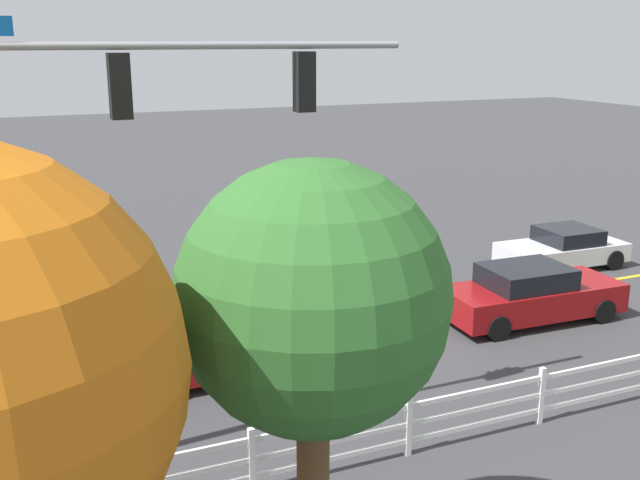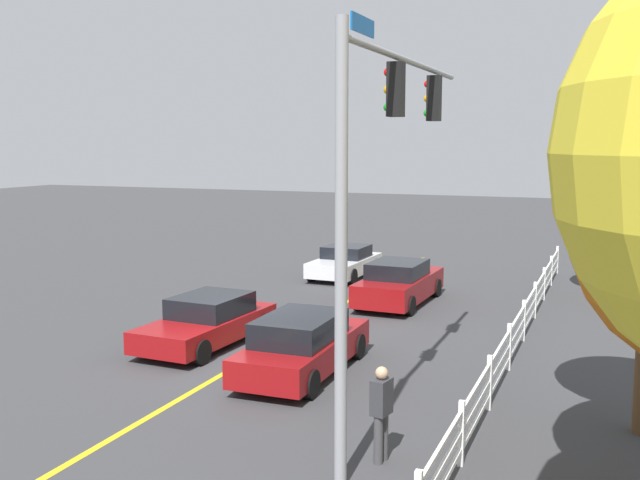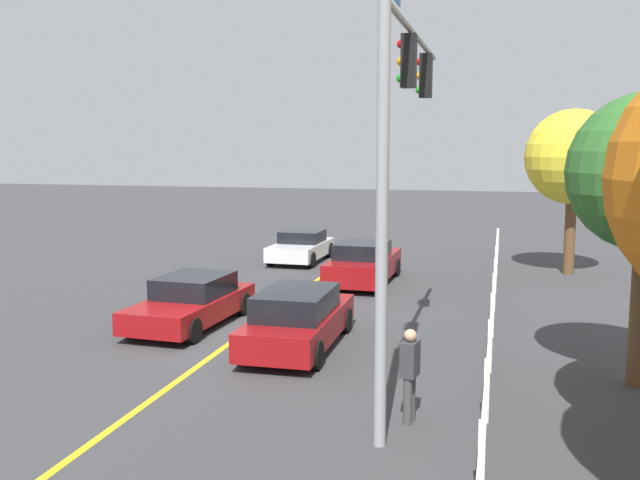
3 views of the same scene
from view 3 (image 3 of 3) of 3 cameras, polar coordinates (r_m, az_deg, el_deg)
ground_plane at (r=18.50m, az=-6.50°, el=-7.68°), size 120.00×120.00×0.00m
lane_center_stripe at (r=22.17m, az=-2.80°, el=-5.05°), size 28.00×0.16×0.01m
signal_assembly at (r=13.31m, az=6.59°, el=9.24°), size 7.79×0.38×7.46m
car_0 at (r=17.26m, az=-1.77°, el=-6.33°), size 4.73×1.92×1.45m
car_1 at (r=25.21m, az=3.48°, el=-1.86°), size 4.80×2.07×1.49m
car_2 at (r=29.87m, az=-1.51°, el=-0.54°), size 4.09×2.01×1.29m
car_3 at (r=19.69m, az=-10.21°, el=-4.87°), size 4.65×2.14×1.35m
pedestrian at (r=12.80m, az=7.18°, el=-10.37°), size 0.44×0.33×1.69m
white_rail_fence at (r=20.11m, az=13.64°, el=-4.83°), size 26.10×0.10×1.15m
tree_1 at (r=28.26m, az=19.56°, el=6.21°), size 3.54×3.54×6.19m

